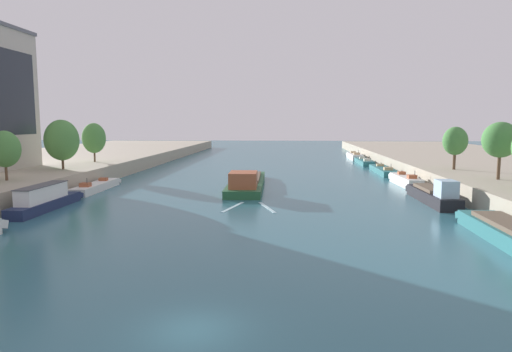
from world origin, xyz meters
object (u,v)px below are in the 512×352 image
(tree_right_second, at_px, (500,140))
(tree_left_end_of_row, at_px, (5,149))
(moored_boat_right_end, at_px, (434,195))
(moored_boat_right_far, at_px, (383,170))
(moored_boat_right_near, at_px, (364,162))
(moored_boat_right_upstream, at_px, (354,156))
(moored_boat_left_gap_after, at_px, (45,199))
(tree_right_end_of_row, at_px, (455,141))
(barge_midriver, at_px, (246,182))
(tree_left_distant, at_px, (94,138))
(tree_left_nearest, at_px, (62,140))
(moored_boat_right_gap_after, at_px, (405,180))
(moored_boat_left_near, at_px, (97,186))

(tree_right_second, bearing_deg, tree_left_end_of_row, -175.18)
(moored_boat_right_end, xyz_separation_m, moored_boat_right_far, (0.61, 29.73, -0.43))
(moored_boat_right_near, bearing_deg, moored_boat_right_end, -90.04)
(moored_boat_right_far, xyz_separation_m, moored_boat_right_upstream, (-0.63, 30.38, 0.19))
(moored_boat_left_gap_after, distance_m, tree_right_end_of_row, 52.69)
(barge_midriver, distance_m, moored_boat_right_near, 42.66)
(moored_boat_right_near, bearing_deg, moored_boat_right_upstream, 90.19)
(barge_midriver, relative_size, moored_boat_right_end, 1.74)
(barge_midriver, bearing_deg, moored_boat_right_end, -24.48)
(tree_right_second, relative_size, tree_right_end_of_row, 1.11)
(moored_boat_right_upstream, bearing_deg, tree_right_second, -81.94)
(moored_boat_right_far, distance_m, tree_left_distant, 49.89)
(tree_right_end_of_row, bearing_deg, tree_left_distant, 171.63)
(tree_left_distant, bearing_deg, tree_left_nearest, -87.98)
(moored_boat_right_gap_after, xyz_separation_m, moored_boat_right_upstream, (-0.53, 45.83, -0.01))
(moored_boat_right_far, distance_m, moored_boat_right_upstream, 30.39)
(moored_boat_left_gap_after, relative_size, tree_right_end_of_row, 2.09)
(barge_midriver, bearing_deg, tree_right_end_of_row, 7.99)
(moored_boat_left_gap_after, bearing_deg, moored_boat_right_upstream, 58.53)
(barge_midriver, height_order, moored_boat_left_near, barge_midriver)
(tree_left_end_of_row, bearing_deg, barge_midriver, 24.18)
(moored_boat_right_far, bearing_deg, moored_boat_left_near, -151.14)
(moored_boat_right_far, bearing_deg, tree_right_end_of_row, -67.70)
(tree_left_nearest, bearing_deg, moored_boat_right_gap_after, 4.33)
(moored_boat_left_near, xyz_separation_m, moored_boat_right_gap_after, (41.92, 7.70, 0.19))
(moored_boat_left_near, bearing_deg, tree_left_nearest, 148.35)
(tree_left_end_of_row, height_order, tree_right_end_of_row, tree_right_end_of_row)
(moored_boat_right_near, xyz_separation_m, moored_boat_right_upstream, (-0.04, 13.54, 0.17))
(moored_boat_right_end, bearing_deg, moored_boat_left_near, 170.97)
(moored_boat_left_near, xyz_separation_m, moored_boat_right_far, (42.02, 23.15, -0.01))
(moored_boat_left_near, distance_m, tree_right_end_of_row, 49.38)
(moored_boat_right_near, relative_size, tree_left_end_of_row, 2.29)
(moored_boat_right_gap_after, distance_m, tree_left_nearest, 48.94)
(moored_boat_right_near, xyz_separation_m, tree_right_end_of_row, (7.04, -32.57, 5.79))
(moored_boat_left_gap_after, xyz_separation_m, moored_boat_right_upstream, (41.01, 67.01, -0.41))
(moored_boat_right_far, bearing_deg, moored_boat_right_end, -91.18)
(barge_midriver, xyz_separation_m, moored_boat_left_near, (-19.58, -3.36, -0.33))
(barge_midriver, xyz_separation_m, moored_boat_right_near, (21.86, 36.63, -0.32))
(moored_boat_left_near, distance_m, moored_boat_right_end, 41.93)
(moored_boat_right_end, bearing_deg, tree_right_second, 19.30)
(moored_boat_left_near, bearing_deg, moored_boat_right_end, -9.03)
(moored_boat_right_end, distance_m, tree_left_nearest, 49.41)
(moored_boat_left_near, relative_size, tree_left_distant, 1.95)
(moored_boat_right_near, relative_size, tree_right_end_of_row, 2.17)
(moored_boat_right_near, bearing_deg, moored_boat_right_far, -88.02)
(moored_boat_right_gap_after, distance_m, tree_right_end_of_row, 8.63)
(moored_boat_left_near, relative_size, moored_boat_right_end, 0.97)
(moored_boat_left_near, bearing_deg, barge_midriver, 9.74)
(tree_right_second, bearing_deg, barge_midriver, 166.65)
(barge_midriver, relative_size, moored_boat_left_gap_after, 1.79)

